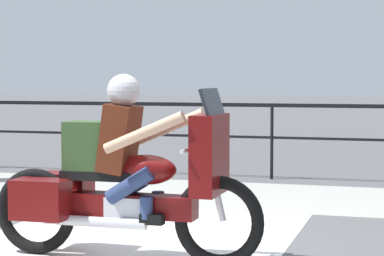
% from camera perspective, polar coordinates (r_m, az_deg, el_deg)
% --- Properties ---
extents(ground_plane, '(120.00, 120.00, 0.00)m').
position_cam_1_polar(ground_plane, '(6.99, -1.74, -9.40)').
color(ground_plane, '#565659').
extents(sidewalk_band, '(44.00, 2.40, 0.01)m').
position_cam_1_polar(sidewalk_band, '(10.21, 4.27, -5.16)').
color(sidewalk_band, '#A8A59E').
rests_on(sidewalk_band, ground).
extents(crosswalk_band, '(3.04, 6.00, 0.01)m').
position_cam_1_polar(crosswalk_band, '(6.97, -6.18, -9.41)').
color(crosswalk_band, silver).
rests_on(crosswalk_band, ground).
extents(fence_railing, '(36.00, 0.05, 1.20)m').
position_cam_1_polar(fence_railing, '(11.85, 6.11, 0.64)').
color(fence_railing, black).
rests_on(fence_railing, ground).
extents(motorcycle, '(2.50, 0.76, 1.63)m').
position_cam_1_polar(motorcycle, '(6.55, -5.25, -3.83)').
color(motorcycle, black).
rests_on(motorcycle, ground).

